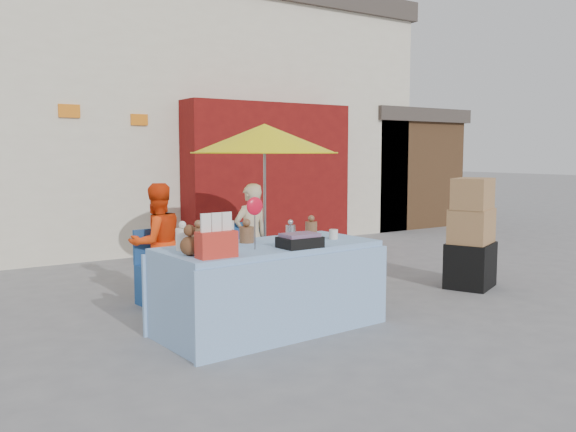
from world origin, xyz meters
TOP-DOWN VIEW (x-y plane):
  - ground at (0.00, 0.00)m, footprint 80.00×80.00m
  - backdrop at (0.52, 7.52)m, footprint 14.00×8.00m
  - market_table at (-0.58, -0.21)m, footprint 2.24×1.14m
  - chair_left at (-1.06, 1.30)m, footprint 0.52×0.51m
  - chair_right at (0.19, 1.30)m, footprint 0.52×0.51m
  - vendor_orange at (-1.05, 1.44)m, footprint 0.72×0.58m
  - vendor_beige at (0.20, 1.44)m, footprint 0.52×0.37m
  - umbrella at (0.50, 1.59)m, footprint 1.90×1.90m
  - box_stack at (2.56, -0.07)m, footprint 0.79×0.73m
  - tarp_bundle at (-0.75, 0.26)m, footprint 0.77×0.68m

SIDE VIEW (x-z plane):
  - ground at x=0.00m, z-range 0.00..0.00m
  - tarp_bundle at x=-0.75m, z-range 0.00..0.29m
  - chair_left at x=-1.06m, z-range -0.17..0.68m
  - chair_right at x=0.19m, z-range -0.17..0.68m
  - market_table at x=-0.58m, z-range -0.23..1.09m
  - box_stack at x=2.56m, z-range -0.05..1.35m
  - vendor_beige at x=0.20m, z-range 0.00..1.34m
  - vendor_orange at x=-1.05m, z-range 0.00..1.38m
  - umbrella at x=0.50m, z-range 0.85..2.94m
  - backdrop at x=0.52m, z-range -0.80..7.00m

